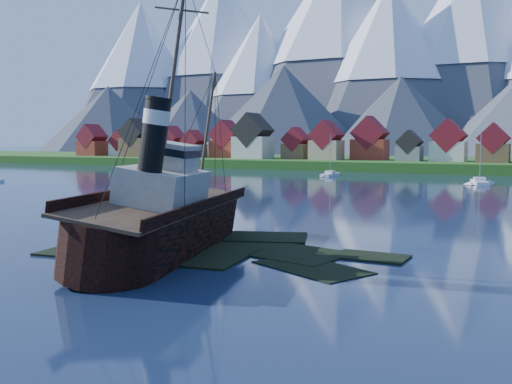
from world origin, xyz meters
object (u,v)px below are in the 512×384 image
at_px(tugboat_wreck, 172,217).
at_px(sailboat_a, 161,188).
at_px(sailboat_f, 330,175).
at_px(sailboat_e, 480,183).
at_px(sailboat_c, 154,178).

height_order(tugboat_wreck, sailboat_a, tugboat_wreck).
height_order(sailboat_a, sailboat_f, sailboat_f).
relative_size(sailboat_a, sailboat_e, 0.95).
relative_size(sailboat_a, sailboat_f, 0.99).
xyz_separation_m(sailboat_a, sailboat_c, (-20.21, 23.79, 0.02)).
relative_size(tugboat_wreck, sailboat_f, 2.52).
distance_m(sailboat_e, sailboat_f, 41.97).
relative_size(sailboat_c, sailboat_e, 1.02).
bearing_deg(sailboat_a, sailboat_f, 57.30).
xyz_separation_m(tugboat_wreck, sailboat_a, (-39.19, 50.80, -2.77)).
xyz_separation_m(sailboat_a, sailboat_f, (14.94, 57.14, 0.00)).
bearing_deg(tugboat_wreck, sailboat_f, 88.42).
height_order(sailboat_e, sailboat_f, sailboat_e).
distance_m(sailboat_a, sailboat_e, 71.10).
distance_m(sailboat_c, sailboat_e, 78.22).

